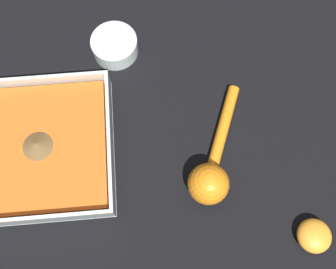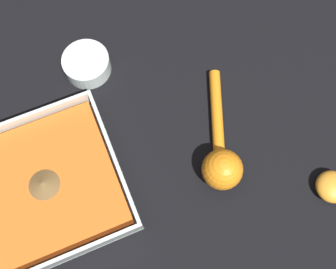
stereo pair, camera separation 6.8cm
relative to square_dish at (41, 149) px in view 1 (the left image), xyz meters
name	(u,v)px [view 1 (the left image)]	position (x,y,z in m)	size (l,w,h in m)	color
ground_plane	(55,133)	(0.03, -0.02, -0.02)	(4.00, 4.00, 0.00)	black
square_dish	(41,149)	(0.00, 0.00, 0.00)	(0.25, 0.25, 0.05)	silver
spice_bowl	(115,46)	(0.19, -0.14, 0.00)	(0.09, 0.09, 0.04)	silver
lemon_squeezer	(211,174)	(-0.07, -0.29, 0.01)	(0.22, 0.12, 0.07)	orange
lemon_half	(314,236)	(-0.18, -0.45, 0.00)	(0.06, 0.06, 0.03)	orange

